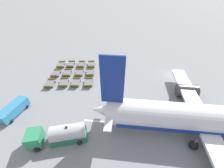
{
  "coord_description": "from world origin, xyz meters",
  "views": [
    {
      "loc": [
        28.57,
        -14.7,
        19.84
      ],
      "look_at": [
        6.76,
        -14.97,
        2.66
      ],
      "focal_mm": 22.0,
      "sensor_mm": 36.0,
      "label": 1
    }
  ],
  "objects_px": {
    "fuel_tanker_primary": "(62,135)",
    "baggage_dolly_row_mid_a_col_c": "(64,83)",
    "airplane": "(211,120)",
    "baggage_dolly_row_mid_b_col_c": "(76,83)",
    "baggage_dolly_row_near_col_b": "(56,73)",
    "baggage_dolly_row_mid_a_col_b": "(67,73)",
    "baggage_dolly_row_mid_b_col_b": "(79,73)",
    "baggage_dolly_row_far_col_a": "(91,64)",
    "service_van": "(14,109)",
    "baggage_dolly_row_far_col_c": "(89,83)",
    "baggage_dolly_row_far_col_b": "(90,72)",
    "baggage_dolly_row_near_col_c": "(50,83)",
    "baggage_dolly_row_mid_a_col_a": "(71,64)",
    "baggage_dolly_row_near_col_a": "(61,65)",
    "baggage_dolly_row_mid_b_col_a": "(81,64)"
  },
  "relations": [
    {
      "from": "baggage_dolly_row_mid_b_col_a",
      "to": "baggage_dolly_row_mid_b_col_c",
      "type": "distance_m",
      "value": 8.3
    },
    {
      "from": "baggage_dolly_row_mid_a_col_b",
      "to": "baggage_dolly_row_far_col_c",
      "type": "bearing_deg",
      "value": 56.48
    },
    {
      "from": "baggage_dolly_row_mid_b_col_b",
      "to": "baggage_dolly_row_far_col_a",
      "type": "height_order",
      "value": "same"
    },
    {
      "from": "baggage_dolly_row_mid_a_col_b",
      "to": "baggage_dolly_row_mid_b_col_b",
      "type": "xyz_separation_m",
      "value": [
        -0.15,
        3.05,
        0.0
      ]
    },
    {
      "from": "baggage_dolly_row_near_col_b",
      "to": "baggage_dolly_row_mid_b_col_c",
      "type": "height_order",
      "value": "same"
    },
    {
      "from": "baggage_dolly_row_mid_b_col_b",
      "to": "baggage_dolly_row_far_col_a",
      "type": "xyz_separation_m",
      "value": [
        -4.2,
        2.51,
        0.0
      ]
    },
    {
      "from": "baggage_dolly_row_far_col_a",
      "to": "baggage_dolly_row_near_col_b",
      "type": "bearing_deg",
      "value": -61.19
    },
    {
      "from": "baggage_dolly_row_near_col_a",
      "to": "baggage_dolly_row_mid_b_col_c",
      "type": "height_order",
      "value": "same"
    },
    {
      "from": "service_van",
      "to": "baggage_dolly_row_near_col_a",
      "type": "xyz_separation_m",
      "value": [
        -16.84,
        3.28,
        -0.58
      ]
    },
    {
      "from": "baggage_dolly_row_mid_b_col_b",
      "to": "baggage_dolly_row_near_col_c",
      "type": "bearing_deg",
      "value": -52.01
    },
    {
      "from": "baggage_dolly_row_mid_a_col_a",
      "to": "baggage_dolly_row_mid_a_col_c",
      "type": "distance_m",
      "value": 8.4
    },
    {
      "from": "baggage_dolly_row_near_col_b",
      "to": "baggage_dolly_row_mid_b_col_b",
      "type": "relative_size",
      "value": 1.0
    },
    {
      "from": "baggage_dolly_row_near_col_c",
      "to": "baggage_dolly_row_far_col_c",
      "type": "bearing_deg",
      "value": 92.78
    },
    {
      "from": "fuel_tanker_primary",
      "to": "baggage_dolly_row_mid_b_col_a",
      "type": "height_order",
      "value": "fuel_tanker_primary"
    },
    {
      "from": "baggage_dolly_row_mid_a_col_a",
      "to": "baggage_dolly_row_far_col_c",
      "type": "xyz_separation_m",
      "value": [
        8.31,
        6.18,
        0.0
      ]
    },
    {
      "from": "airplane",
      "to": "baggage_dolly_row_mid_b_col_c",
      "type": "height_order",
      "value": "airplane"
    },
    {
      "from": "baggage_dolly_row_mid_a_col_c",
      "to": "baggage_dolly_row_near_col_b",
      "type": "bearing_deg",
      "value": -141.04
    },
    {
      "from": "baggage_dolly_row_mid_b_col_b",
      "to": "baggage_dolly_row_mid_a_col_a",
      "type": "bearing_deg",
      "value": -142.41
    },
    {
      "from": "baggage_dolly_row_near_col_a",
      "to": "baggage_dolly_row_mid_a_col_a",
      "type": "height_order",
      "value": "same"
    },
    {
      "from": "baggage_dolly_row_mid_b_col_c",
      "to": "baggage_dolly_row_far_col_b",
      "type": "xyz_separation_m",
      "value": [
        -4.31,
        2.77,
        0.0
      ]
    },
    {
      "from": "baggage_dolly_row_mid_b_col_c",
      "to": "baggage_dolly_row_mid_a_col_b",
      "type": "bearing_deg",
      "value": -142.99
    },
    {
      "from": "baggage_dolly_row_mid_b_col_b",
      "to": "baggage_dolly_row_far_col_a",
      "type": "relative_size",
      "value": 0.98
    },
    {
      "from": "baggage_dolly_row_far_col_b",
      "to": "baggage_dolly_row_mid_a_col_c",
      "type": "bearing_deg",
      "value": -51.64
    },
    {
      "from": "baggage_dolly_row_far_col_c",
      "to": "baggage_dolly_row_near_col_b",
      "type": "bearing_deg",
      "value": -113.03
    },
    {
      "from": "baggage_dolly_row_far_col_c",
      "to": "baggage_dolly_row_far_col_b",
      "type": "bearing_deg",
      "value": -177.13
    },
    {
      "from": "baggage_dolly_row_mid_a_col_c",
      "to": "baggage_dolly_row_far_col_b",
      "type": "bearing_deg",
      "value": 128.36
    },
    {
      "from": "fuel_tanker_primary",
      "to": "baggage_dolly_row_mid_a_col_c",
      "type": "height_order",
      "value": "fuel_tanker_primary"
    },
    {
      "from": "service_van",
      "to": "baggage_dolly_row_near_col_c",
      "type": "height_order",
      "value": "service_van"
    },
    {
      "from": "fuel_tanker_primary",
      "to": "baggage_dolly_row_mid_a_col_b",
      "type": "height_order",
      "value": "fuel_tanker_primary"
    },
    {
      "from": "baggage_dolly_row_mid_b_col_a",
      "to": "baggage_dolly_row_mid_b_col_c",
      "type": "height_order",
      "value": "same"
    },
    {
      "from": "baggage_dolly_row_near_col_b",
      "to": "baggage_dolly_row_mid_a_col_b",
      "type": "bearing_deg",
      "value": 94.95
    },
    {
      "from": "baggage_dolly_row_near_col_b",
      "to": "baggage_dolly_row_mid_a_col_c",
      "type": "bearing_deg",
      "value": 38.96
    },
    {
      "from": "baggage_dolly_row_mid_a_col_c",
      "to": "baggage_dolly_row_mid_b_col_b",
      "type": "distance_m",
      "value": 5.03
    },
    {
      "from": "fuel_tanker_primary",
      "to": "baggage_dolly_row_mid_a_col_b",
      "type": "bearing_deg",
      "value": -166.98
    },
    {
      "from": "baggage_dolly_row_near_col_a",
      "to": "baggage_dolly_row_mid_a_col_b",
      "type": "relative_size",
      "value": 1.01
    },
    {
      "from": "fuel_tanker_primary",
      "to": "baggage_dolly_row_mid_b_col_b",
      "type": "distance_m",
      "value": 17.96
    },
    {
      "from": "baggage_dolly_row_mid_b_col_a",
      "to": "baggage_dolly_row_near_col_c",
      "type": "bearing_deg",
      "value": -32.47
    },
    {
      "from": "airplane",
      "to": "service_van",
      "type": "height_order",
      "value": "airplane"
    },
    {
      "from": "fuel_tanker_primary",
      "to": "baggage_dolly_row_far_col_c",
      "type": "height_order",
      "value": "fuel_tanker_primary"
    },
    {
      "from": "service_van",
      "to": "baggage_dolly_row_mid_b_col_b",
      "type": "distance_m",
      "value": 15.83
    },
    {
      "from": "baggage_dolly_row_near_col_b",
      "to": "baggage_dolly_row_mid_a_col_a",
      "type": "relative_size",
      "value": 1.0
    },
    {
      "from": "baggage_dolly_row_near_col_c",
      "to": "baggage_dolly_row_far_col_c",
      "type": "height_order",
      "value": "same"
    },
    {
      "from": "service_van",
      "to": "baggage_dolly_row_near_col_b",
      "type": "distance_m",
      "value": 12.96
    },
    {
      "from": "baggage_dolly_row_near_col_c",
      "to": "baggage_dolly_row_mid_a_col_c",
      "type": "height_order",
      "value": "same"
    },
    {
      "from": "baggage_dolly_row_mid_b_col_a",
      "to": "service_van",
      "type": "bearing_deg",
      "value": -27.41
    },
    {
      "from": "fuel_tanker_primary",
      "to": "baggage_dolly_row_far_col_b",
      "type": "bearing_deg",
      "value": 174.63
    },
    {
      "from": "baggage_dolly_row_mid_a_col_a",
      "to": "baggage_dolly_row_far_col_c",
      "type": "distance_m",
      "value": 10.36
    },
    {
      "from": "airplane",
      "to": "baggage_dolly_row_far_col_c",
      "type": "distance_m",
      "value": 23.81
    },
    {
      "from": "service_van",
      "to": "baggage_dolly_row_mid_b_col_b",
      "type": "xyz_separation_m",
      "value": [
        -12.91,
        9.15,
        -0.58
      ]
    },
    {
      "from": "baggage_dolly_row_near_col_b",
      "to": "baggage_dolly_row_far_col_a",
      "type": "distance_m",
      "value": 9.52
    }
  ]
}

